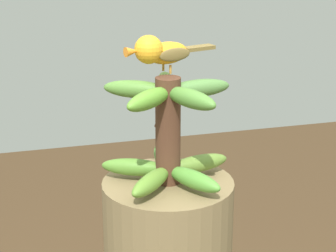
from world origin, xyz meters
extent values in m
cylinder|color=#4C2D1E|center=(0.00, 0.00, 1.49)|extent=(0.05, 0.05, 0.22)
ellipsoid|color=#508D35|center=(-0.07, 0.01, 1.41)|extent=(0.14, 0.05, 0.04)
ellipsoid|color=#50822C|center=(-0.03, -0.07, 1.41)|extent=(0.09, 0.14, 0.04)
ellipsoid|color=#5C882E|center=(0.05, -0.05, 1.41)|extent=(0.13, 0.12, 0.04)
ellipsoid|color=#508E33|center=(0.06, 0.04, 1.41)|extent=(0.14, 0.10, 0.04)
ellipsoid|color=olive|center=(-0.01, 0.07, 1.41)|extent=(0.06, 0.14, 0.04)
ellipsoid|color=#4C7B39|center=(-0.01, 0.07, 1.58)|extent=(0.05, 0.14, 0.04)
ellipsoid|color=olive|center=(-0.06, 0.01, 1.58)|extent=(0.14, 0.06, 0.04)
ellipsoid|color=#508032|center=(-0.03, -0.06, 1.58)|extent=(0.10, 0.14, 0.04)
ellipsoid|color=#568E2B|center=(0.04, -0.05, 1.58)|extent=(0.12, 0.13, 0.04)
ellipsoid|color=#4C7E32|center=(0.06, 0.03, 1.58)|extent=(0.14, 0.09, 0.04)
cone|color=#4C2D1E|center=(-0.04, 0.00, 1.52)|extent=(0.04, 0.04, 0.06)
cylinder|color=#C68933|center=(-0.06, 0.01, 1.61)|extent=(0.01, 0.01, 0.02)
cylinder|color=#C68933|center=(-0.03, 0.01, 1.61)|extent=(0.01, 0.01, 0.02)
ellipsoid|color=orange|center=(-0.05, 0.01, 1.65)|extent=(0.07, 0.10, 0.05)
ellipsoid|color=brown|center=(-0.07, 0.01, 1.65)|extent=(0.03, 0.07, 0.03)
ellipsoid|color=brown|center=(-0.02, 0.02, 1.65)|extent=(0.03, 0.07, 0.03)
cube|color=brown|center=(-0.07, 0.09, 1.65)|extent=(0.04, 0.07, 0.01)
sphere|color=orange|center=(-0.03, -0.03, 1.66)|extent=(0.06, 0.06, 0.06)
sphere|color=black|center=(-0.01, -0.03, 1.66)|extent=(0.01, 0.01, 0.01)
cone|color=orange|center=(-0.02, -0.07, 1.66)|extent=(0.03, 0.03, 0.02)
camera|label=1|loc=(1.10, -0.31, 1.89)|focal=63.67mm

